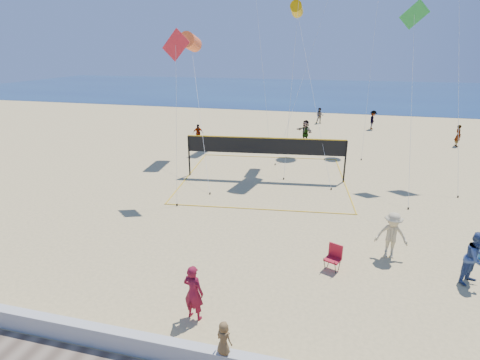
# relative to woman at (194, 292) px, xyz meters

# --- Properties ---
(ground) EXTENTS (120.00, 120.00, 0.00)m
(ground) POSITION_rel_woman_xyz_m (1.71, 1.35, -0.87)
(ground) COLOR tan
(ground) RESTS_ON ground
(ocean) EXTENTS (140.00, 50.00, 0.03)m
(ocean) POSITION_rel_woman_xyz_m (1.71, 63.35, -0.86)
(ocean) COLOR navy
(ocean) RESTS_ON ground
(woman) EXTENTS (0.71, 0.54, 1.75)m
(woman) POSITION_rel_woman_xyz_m (0.00, 0.00, 0.00)
(woman) COLOR maroon
(woman) RESTS_ON ground
(toddler) EXTENTS (0.50, 0.42, 0.88)m
(toddler) POSITION_rel_woman_xyz_m (1.41, -1.68, 0.17)
(toddler) COLOR brown
(toddler) RESTS_ON seawall
(bystander_a) EXTENTS (1.14, 1.14, 1.86)m
(bystander_a) POSITION_rel_woman_xyz_m (8.45, 3.96, 0.06)
(bystander_a) COLOR navy
(bystander_a) RESTS_ON ground
(bystander_b) EXTENTS (1.21, 0.73, 1.82)m
(bystander_b) POSITION_rel_woman_xyz_m (5.95, 5.03, 0.04)
(bystander_b) COLOR tan
(bystander_b) RESTS_ON ground
(far_person_0) EXTENTS (0.95, 0.75, 1.51)m
(far_person_0) POSITION_rel_woman_xyz_m (-7.48, 20.55, -0.12)
(far_person_0) COLOR gray
(far_person_0) RESTS_ON ground
(far_person_1) EXTENTS (1.67, 1.59, 1.89)m
(far_person_1) POSITION_rel_woman_xyz_m (1.24, 22.62, 0.07)
(far_person_1) COLOR gray
(far_person_1) RESTS_ON ground
(far_person_2) EXTENTS (0.49, 0.68, 1.73)m
(far_person_2) POSITION_rel_woman_xyz_m (13.23, 24.39, -0.01)
(far_person_2) COLOR gray
(far_person_2) RESTS_ON ground
(far_person_3) EXTENTS (0.81, 0.65, 1.62)m
(far_person_3) POSITION_rel_woman_xyz_m (1.97, 31.44, -0.06)
(far_person_3) COLOR gray
(far_person_3) RESTS_ON ground
(far_person_4) EXTENTS (0.85, 1.26, 1.81)m
(far_person_4) POSITION_rel_woman_xyz_m (7.12, 29.68, 0.03)
(far_person_4) COLOR gray
(far_person_4) RESTS_ON ground
(camp_chair) EXTENTS (0.66, 0.75, 1.05)m
(camp_chair) POSITION_rel_woman_xyz_m (3.90, 3.65, -0.34)
(camp_chair) COLOR #A61322
(camp_chair) RESTS_ON ground
(volleyball_net) EXTENTS (10.57, 10.44, 2.55)m
(volleyball_net) POSITION_rel_woman_xyz_m (-0.32, 12.77, 0.89)
(volleyball_net) COLOR black
(volleyball_net) RESTS_ON ground
(kite_0) EXTENTS (4.31, 8.65, 8.55)m
(kite_0) POSITION_rel_woman_xyz_m (-6.32, 16.79, 7.00)
(kite_0) COLOR #F55D29
(kite_0) RESTS_ON ground
(kite_2) EXTENTS (3.50, 6.89, 10.31)m
(kite_2) POSITION_rel_woman_xyz_m (0.60, 17.74, 8.95)
(kite_2) COLOR #CE9F03
(kite_2) RESTS_ON ground
(kite_3) EXTENTS (1.55, 2.03, 8.41)m
(kite_3) POSITION_rel_woman_xyz_m (-4.20, 9.30, 6.35)
(kite_3) COLOR red
(kite_3) RESTS_ON ground
(kite_4) EXTENTS (1.56, 5.50, 9.98)m
(kite_4) POSITION_rel_woman_xyz_m (7.27, 14.95, 7.75)
(kite_4) COLOR green
(kite_4) RESTS_ON ground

